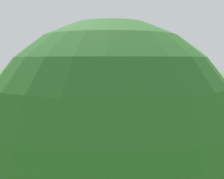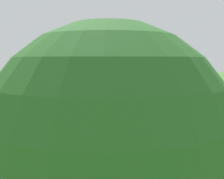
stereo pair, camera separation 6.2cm
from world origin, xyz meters
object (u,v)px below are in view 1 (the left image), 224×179
(hangar, at_px, (31,115))
(person_crossing_taxiway, at_px, (1,106))
(windsock, at_px, (15,81))
(biplane, at_px, (137,71))
(person_by_parked_cars, at_px, (199,125))
(person_beside_truck, at_px, (11,107))
(person_near_hangar_door, at_px, (2,111))
(tree_at_field_edge, at_px, (110,149))

(hangar, distance_m, person_crossing_taxiway, 26.06)
(windsock, bearing_deg, biplane, 178.10)
(hangar, height_order, person_crossing_taxiway, hangar)
(biplane, bearing_deg, person_crossing_taxiway, 10.44)
(person_crossing_taxiway, relative_size, person_by_parked_cars, 1.06)
(biplane, xyz_separation_m, person_beside_truck, (24.02, 4.37, -7.09))
(windsock, bearing_deg, person_crossing_taxiway, 95.14)
(biplane, relative_size, person_by_parked_cars, 5.11)
(biplane, relative_size, person_near_hangar_door, 5.30)
(biplane, bearing_deg, person_beside_truck, 10.30)
(person_beside_truck, bearing_deg, windsock, -64.36)
(biplane, xyz_separation_m, windsock, (26.54, -0.88, -2.31))
(windsock, bearing_deg, hangar, 127.15)
(person_near_hangar_door, bearing_deg, hangar, 135.08)
(person_by_parked_cars, relative_size, person_near_hangar_door, 1.04)
(person_by_parked_cars, relative_size, tree_at_field_edge, 0.15)
(person_crossing_taxiway, distance_m, windsock, 7.37)
(hangar, distance_m, tree_at_field_edge, 30.87)
(person_near_hangar_door, bearing_deg, windsock, -69.81)
(tree_at_field_edge, bearing_deg, person_by_parked_cars, -93.16)
(hangar, xyz_separation_m, person_near_hangar_door, (15.01, -14.97, -2.59))
(person_crossing_taxiway, relative_size, windsock, 0.27)
(person_near_hangar_door, bearing_deg, person_by_parked_cars, 175.26)
(person_by_parked_cars, distance_m, tree_at_field_edge, 37.88)
(person_near_hangar_door, distance_m, windsock, 11.10)
(person_crossing_taxiway, xyz_separation_m, person_by_parked_cars, (-37.48, 6.60, -0.05))
(person_crossing_taxiway, distance_m, person_near_hangar_door, 4.76)
(windsock, bearing_deg, tree_at_field_edge, 125.99)
(hangar, distance_m, person_by_parked_cars, 23.11)
(tree_at_field_edge, bearing_deg, hangar, -55.16)
(biplane, relative_size, tree_at_field_edge, 0.76)
(person_crossing_taxiway, xyz_separation_m, windsock, (0.51, -5.67, 4.68))
(person_near_hangar_door, height_order, tree_at_field_edge, tree_at_field_edge)
(hangar, relative_size, person_crossing_taxiway, 22.33)
(person_by_parked_cars, bearing_deg, biplane, -44.85)
(hangar, height_order, person_near_hangar_door, hangar)
(person_near_hangar_door, bearing_deg, tree_at_field_edge, 129.03)
(hangar, relative_size, tree_at_field_edge, 3.50)
(biplane, height_order, person_beside_truck, biplane)
(person_beside_truck, bearing_deg, person_near_hangar_door, 102.76)
(hangar, relative_size, biplane, 4.62)
(person_beside_truck, height_order, person_crossing_taxiway, person_crossing_taxiway)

